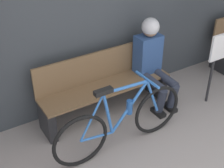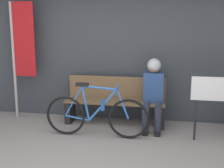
{
  "view_description": "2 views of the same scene",
  "coord_description": "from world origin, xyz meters",
  "px_view_note": "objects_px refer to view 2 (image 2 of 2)",
  "views": [
    {
      "loc": [
        -1.58,
        -0.91,
        2.56
      ],
      "look_at": [
        0.0,
        1.63,
        0.68
      ],
      "focal_mm": 50.0,
      "sensor_mm": 36.0,
      "label": 1
    },
    {
      "loc": [
        1.0,
        -3.27,
        1.87
      ],
      "look_at": [
        0.15,
        1.57,
        0.82
      ],
      "focal_mm": 50.0,
      "sensor_mm": 36.0,
      "label": 2
    }
  ],
  "objects_px": {
    "person_seated": "(153,89)",
    "banner_pole": "(21,47)",
    "park_bench_near": "(115,102)",
    "signboard": "(221,94)",
    "bicycle": "(97,115)"
  },
  "relations": [
    {
      "from": "bicycle",
      "to": "signboard",
      "type": "xyz_separation_m",
      "value": [
        1.87,
        0.12,
        0.39
      ]
    },
    {
      "from": "park_bench_near",
      "to": "signboard",
      "type": "distance_m",
      "value": 1.81
    },
    {
      "from": "park_bench_near",
      "to": "bicycle",
      "type": "bearing_deg",
      "value": -105.28
    },
    {
      "from": "banner_pole",
      "to": "signboard",
      "type": "xyz_separation_m",
      "value": [
        3.44,
        -0.59,
        -0.59
      ]
    },
    {
      "from": "park_bench_near",
      "to": "person_seated",
      "type": "height_order",
      "value": "person_seated"
    },
    {
      "from": "bicycle",
      "to": "banner_pole",
      "type": "xyz_separation_m",
      "value": [
        -1.57,
        0.72,
        0.98
      ]
    },
    {
      "from": "park_bench_near",
      "to": "bicycle",
      "type": "distance_m",
      "value": 0.72
    },
    {
      "from": "person_seated",
      "to": "banner_pole",
      "type": "xyz_separation_m",
      "value": [
        -2.43,
        0.15,
        0.66
      ]
    },
    {
      "from": "banner_pole",
      "to": "park_bench_near",
      "type": "bearing_deg",
      "value": -0.88
    },
    {
      "from": "bicycle",
      "to": "person_seated",
      "type": "xyz_separation_m",
      "value": [
        0.86,
        0.57,
        0.32
      ]
    },
    {
      "from": "park_bench_near",
      "to": "person_seated",
      "type": "bearing_deg",
      "value": -10.12
    },
    {
      "from": "banner_pole",
      "to": "signboard",
      "type": "relative_size",
      "value": 2.14
    },
    {
      "from": "park_bench_near",
      "to": "person_seated",
      "type": "relative_size",
      "value": 1.47
    },
    {
      "from": "banner_pole",
      "to": "signboard",
      "type": "height_order",
      "value": "banner_pole"
    },
    {
      "from": "park_bench_near",
      "to": "signboard",
      "type": "relative_size",
      "value": 1.75
    }
  ]
}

